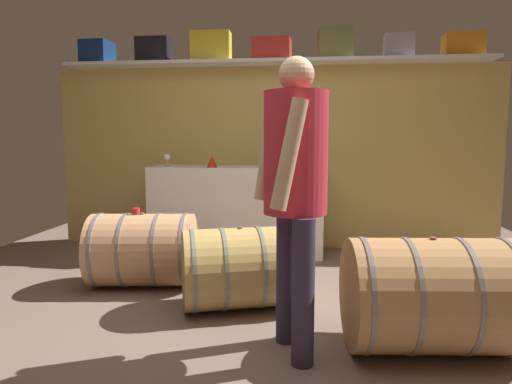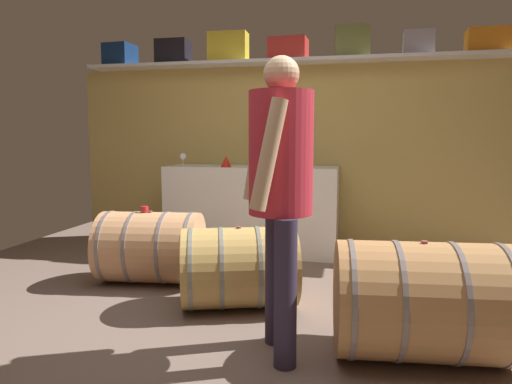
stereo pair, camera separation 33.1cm
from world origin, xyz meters
name	(u,v)px [view 2 (the right image)]	position (x,y,z in m)	size (l,w,h in m)	color
ground_plane	(254,303)	(0.00, 0.61, -0.01)	(6.03, 8.08, 0.02)	#705C52
back_wall_panel	(290,158)	(0.00, 2.44, 0.99)	(4.83, 0.10, 1.98)	tan
high_shelf_board	(289,62)	(0.00, 2.29, 1.99)	(4.45, 0.40, 0.03)	silver
toolcase_navy	(120,55)	(-1.92, 2.29, 2.13)	(0.29, 0.30, 0.24)	navy
toolcase_black	(173,52)	(-1.28, 2.29, 2.14)	(0.35, 0.25, 0.26)	black
toolcase_yellow	(228,48)	(-0.66, 2.29, 2.17)	(0.41, 0.21, 0.31)	yellow
toolcase_red	(288,50)	(-0.01, 2.29, 2.12)	(0.39, 0.30, 0.22)	red
toolcase_olive	(352,43)	(0.64, 2.29, 2.16)	(0.34, 0.30, 0.31)	olive
toolcase_grey	(418,43)	(1.28, 2.29, 2.13)	(0.29, 0.19, 0.24)	#968E99
toolcase_orange	(487,41)	(1.91, 2.29, 2.12)	(0.37, 0.25, 0.23)	orange
work_cabinet	(252,209)	(-0.35, 2.10, 0.46)	(1.79, 0.57, 0.91)	white
wine_bottle_clear	(282,153)	(-0.03, 2.05, 1.06)	(0.08, 0.08, 0.31)	#ADC7B8
wine_glass	(183,157)	(-1.05, 1.92, 1.01)	(0.07, 0.07, 0.14)	white
red_funnel	(226,162)	(-0.57, 1.89, 0.97)	(0.11, 0.11, 0.11)	red
wine_barrel_near	(151,247)	(-0.95, 0.90, 0.30)	(0.89, 0.68, 0.61)	tan
wine_barrel_far	(239,267)	(-0.08, 0.50, 0.29)	(0.94, 0.79, 0.59)	tan
wine_barrel_flank	(422,301)	(1.08, -0.05, 0.33)	(0.98, 0.73, 0.66)	#AD7B49
tasting_cup	(145,209)	(-0.99, 0.90, 0.62)	(0.06, 0.06, 0.04)	red
winemaker_pouring	(280,176)	(0.31, -0.16, 1.01)	(0.43, 0.51, 1.64)	#2E263B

